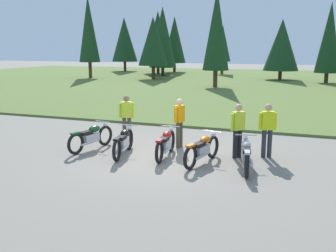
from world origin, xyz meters
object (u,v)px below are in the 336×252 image
at_px(motorcycle_silver, 246,154).
at_px(rider_with_back_turned, 179,120).
at_px(rider_near_row_end, 267,127).
at_px(rider_checking_bike, 127,115).
at_px(rider_in_hivis_vest, 238,128).
at_px(motorcycle_black, 123,142).
at_px(motorcycle_orange, 202,149).
at_px(motorcycle_red, 166,143).
at_px(motorcycle_british_green, 91,137).

relative_size(motorcycle_silver, rider_with_back_turned, 1.25).
bearing_deg(rider_near_row_end, motorcycle_silver, -105.13).
xyz_separation_m(rider_checking_bike, rider_near_row_end, (4.98, -0.42, 0.00)).
height_order(rider_checking_bike, rider_with_back_turned, same).
relative_size(rider_in_hivis_vest, rider_with_back_turned, 1.00).
relative_size(motorcycle_black, rider_in_hivis_vest, 1.25).
distance_m(rider_in_hivis_vest, rider_near_row_end, 0.91).
xyz_separation_m(motorcycle_black, rider_checking_bike, (-0.72, 1.72, 0.51)).
relative_size(motorcycle_black, motorcycle_orange, 1.01).
relative_size(motorcycle_orange, rider_in_hivis_vest, 1.24).
bearing_deg(rider_checking_bike, motorcycle_red, -35.49).
bearing_deg(motorcycle_silver, rider_checking_bike, 157.60).
bearing_deg(motorcycle_silver, motorcycle_british_green, 175.52).
bearing_deg(rider_checking_bike, motorcycle_orange, -27.75).
relative_size(rider_in_hivis_vest, rider_near_row_end, 1.00).
bearing_deg(motorcycle_orange, motorcycle_red, 167.59).
xyz_separation_m(motorcycle_british_green, rider_near_row_end, (5.56, 1.06, 0.51)).
distance_m(motorcycle_orange, rider_with_back_turned, 2.06).
bearing_deg(rider_checking_bike, motorcycle_british_green, -111.46).
bearing_deg(rider_with_back_turned, motorcycle_red, -90.38).
height_order(motorcycle_black, motorcycle_silver, same).
bearing_deg(rider_with_back_turned, rider_near_row_end, -5.18).
bearing_deg(rider_checking_bike, rider_in_hivis_vest, -10.59).
height_order(rider_with_back_turned, rider_near_row_end, same).
xyz_separation_m(motorcycle_orange, rider_checking_bike, (-3.29, 1.73, 0.51)).
bearing_deg(motorcycle_british_green, rider_near_row_end, 10.78).
distance_m(motorcycle_orange, rider_checking_bike, 3.75).
height_order(motorcycle_black, motorcycle_red, same).
distance_m(motorcycle_british_green, motorcycle_orange, 3.88).
relative_size(motorcycle_black, rider_with_back_turned, 1.25).
distance_m(motorcycle_british_green, rider_near_row_end, 5.68).
bearing_deg(motorcycle_black, motorcycle_british_green, 169.63).
relative_size(motorcycle_black, rider_near_row_end, 1.25).
relative_size(motorcycle_silver, rider_near_row_end, 1.25).
xyz_separation_m(motorcycle_orange, rider_with_back_turned, (-1.24, 1.57, 0.51)).
bearing_deg(motorcycle_red, rider_with_back_turned, 89.62).
distance_m(motorcycle_black, rider_checking_bike, 1.94).
bearing_deg(rider_with_back_turned, rider_checking_bike, 175.56).
distance_m(motorcycle_british_green, rider_with_back_turned, 2.99).
xyz_separation_m(motorcycle_british_green, motorcycle_black, (1.31, -0.24, 0.00)).
bearing_deg(rider_checking_bike, rider_with_back_turned, -4.44).
relative_size(motorcycle_red, motorcycle_orange, 1.01).
distance_m(motorcycle_red, motorcycle_silver, 2.58).
height_order(motorcycle_british_green, rider_with_back_turned, rider_with_back_turned).
relative_size(motorcycle_british_green, motorcycle_silver, 1.00).
distance_m(motorcycle_red, motorcycle_orange, 1.28).
relative_size(motorcycle_british_green, motorcycle_red, 0.99).
bearing_deg(rider_near_row_end, rider_checking_bike, 175.13).
relative_size(motorcycle_silver, rider_in_hivis_vest, 1.25).
distance_m(motorcycle_british_green, rider_in_hivis_vest, 4.80).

